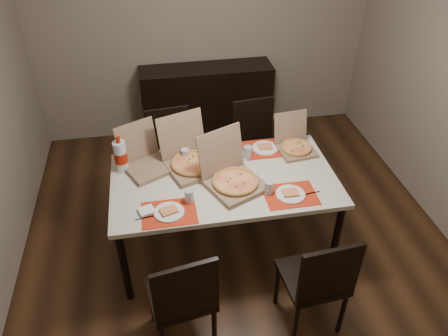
{
  "coord_description": "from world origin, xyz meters",
  "views": [
    {
      "loc": [
        -0.62,
        -2.78,
        2.9
      ],
      "look_at": [
        -0.13,
        -0.05,
        0.85
      ],
      "focal_mm": 35.0,
      "sensor_mm": 36.0,
      "label": 1
    }
  ],
  "objects": [
    {
      "name": "napkin_loose",
      "position": [
        0.01,
        -0.11,
        0.76
      ],
      "size": [
        0.16,
        0.16,
        0.02
      ],
      "primitive_type": "cube",
      "rotation": [
        0.0,
        0.0,
        0.91
      ],
      "color": "white",
      "rests_on": "dining_table"
    },
    {
      "name": "soda_bottle",
      "position": [
        -0.93,
        0.21,
        0.88
      ],
      "size": [
        0.11,
        0.11,
        0.32
      ],
      "color": "silver",
      "rests_on": "dining_table"
    },
    {
      "name": "ground",
      "position": [
        0.0,
        0.0,
        -0.01
      ],
      "size": [
        3.8,
        4.0,
        0.02
      ],
      "primitive_type": "cube",
      "color": "#402613",
      "rests_on": "ground"
    },
    {
      "name": "sideboard",
      "position": [
        0.0,
        1.78,
        0.45
      ],
      "size": [
        1.5,
        0.4,
        0.9
      ],
      "primitive_type": "cube",
      "color": "black",
      "rests_on": "ground"
    },
    {
      "name": "setting_near_right",
      "position": [
        0.29,
        -0.34,
        0.77
      ],
      "size": [
        0.44,
        0.3,
        0.11
      ],
      "color": "red",
      "rests_on": "dining_table"
    },
    {
      "name": "pizza_box_center",
      "position": [
        -0.07,
        -0.15,
        0.81
      ],
      "size": [
        0.55,
        0.57,
        0.41
      ],
      "color": "#82654B",
      "rests_on": "dining_table"
    },
    {
      "name": "dip_bowl",
      "position": [
        -0.01,
        0.11,
        0.76
      ],
      "size": [
        0.12,
        0.12,
        0.03
      ],
      "primitive_type": "imported",
      "rotation": [
        0.0,
        0.0,
        0.11
      ],
      "color": "white",
      "rests_on": "dining_table"
    },
    {
      "name": "pizza_box_extra",
      "position": [
        -0.37,
        0.15,
        0.81
      ],
      "size": [
        0.53,
        0.56,
        0.41
      ],
      "color": "#82654B",
      "rests_on": "dining_table"
    },
    {
      "name": "pizza_box_left",
      "position": [
        -0.74,
        0.21,
        0.81
      ],
      "size": [
        0.48,
        0.5,
        0.35
      ],
      "color": "#82654B",
      "rests_on": "dining_table"
    },
    {
      "name": "chair_far_right",
      "position": [
        0.35,
        0.77,
        0.51
      ],
      "size": [
        0.46,
        0.46,
        0.93
      ],
      "color": "black",
      "rests_on": "ground"
    },
    {
      "name": "setting_far_right",
      "position": [
        0.25,
        0.26,
        0.77
      ],
      "size": [
        0.52,
        0.3,
        0.11
      ],
      "color": "red",
      "rests_on": "dining_table"
    },
    {
      "name": "chair_near_right",
      "position": [
        0.36,
        -0.98,
        0.51
      ],
      "size": [
        0.46,
        0.46,
        0.93
      ],
      "color": "black",
      "rests_on": "ground"
    },
    {
      "name": "chair_far_left",
      "position": [
        -0.5,
        0.74,
        0.51
      ],
      "size": [
        0.46,
        0.46,
        0.93
      ],
      "color": "black",
      "rests_on": "ground"
    },
    {
      "name": "setting_near_left",
      "position": [
        -0.57,
        -0.36,
        0.77
      ],
      "size": [
        0.44,
        0.3,
        0.11
      ],
      "color": "red",
      "rests_on": "dining_table"
    },
    {
      "name": "pizza_box_right",
      "position": [
        0.55,
        0.24,
        0.8
      ],
      "size": [
        0.34,
        0.37,
        0.3
      ],
      "color": "#82654B",
      "rests_on": "dining_table"
    },
    {
      "name": "chair_near_left",
      "position": [
        -0.57,
        -0.96,
        0.51
      ],
      "size": [
        0.48,
        0.48,
        0.93
      ],
      "color": "black",
      "rests_on": "ground"
    },
    {
      "name": "room_walls",
      "position": [
        0.0,
        0.43,
        1.73
      ],
      "size": [
        3.84,
        4.02,
        2.62
      ],
      "color": "gray",
      "rests_on": "ground"
    },
    {
      "name": "dining_table",
      "position": [
        -0.13,
        -0.05,
        0.68
      ],
      "size": [
        1.8,
        1.0,
        0.75
      ],
      "color": "beige",
      "rests_on": "ground"
    },
    {
      "name": "setting_far_left",
      "position": [
        -0.56,
        0.28,
        0.77
      ],
      "size": [
        0.49,
        0.3,
        0.11
      ],
      "color": "red",
      "rests_on": "dining_table"
    },
    {
      "name": "faina_plate",
      "position": [
        -0.38,
        0.11,
        0.76
      ],
      "size": [
        0.24,
        0.24,
        0.03
      ],
      "color": "black",
      "rests_on": "dining_table"
    }
  ]
}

